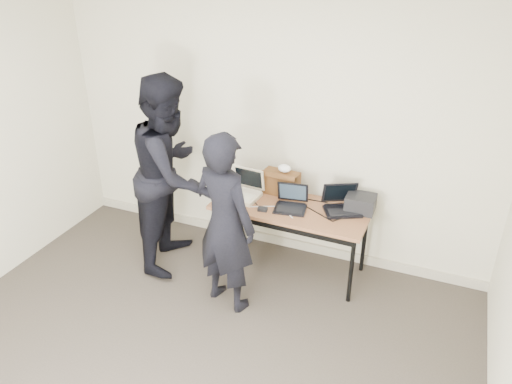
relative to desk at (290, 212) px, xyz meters
The scene contains 13 objects.
room 2.01m from the desk, 100.87° to the right, with size 4.60×4.60×2.80m.
desk is the anchor object (origin of this frame).
laptop_beige 0.52m from the desk, behind, with size 0.36×0.35×0.27m.
laptop_center 0.11m from the desk, 38.71° to the right, with size 0.34×0.33×0.23m.
laptop_right 0.50m from the desk, 16.47° to the left, with size 0.44×0.44×0.24m.
leather_satchel 0.34m from the desk, 128.32° to the left, with size 0.37×0.21×0.25m.
tissue 0.44m from the desk, 122.86° to the left, with size 0.13×0.10×0.08m, color white.
equipment_box 0.67m from the desk, 16.94° to the left, with size 0.27×0.23×0.16m, color black.
power_brick 0.29m from the desk, 142.59° to the right, with size 0.09×0.06×0.03m, color black.
cables 0.08m from the desk, ahead, with size 1.16×0.42×0.01m.
person_typist 0.80m from the desk, 117.69° to the right, with size 0.61×0.40×1.67m, color black.
person_observer 1.22m from the desk, 168.03° to the right, with size 0.95×0.74×1.96m, color black.
baseboard 0.80m from the desk, 132.73° to the left, with size 4.50×0.03×0.10m, color #ADA58F.
Camera 1 is at (1.65, -2.14, 3.05)m, focal length 35.00 mm.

